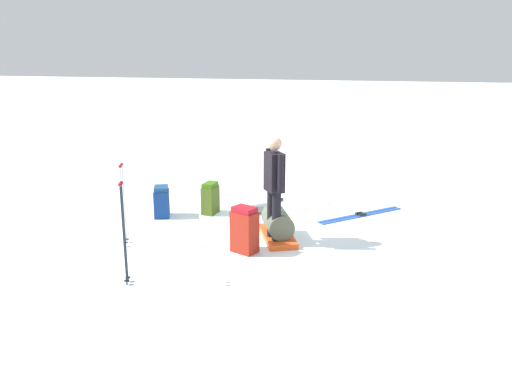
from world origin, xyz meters
TOP-DOWN VIEW (x-y plane):
  - ground_plane at (0.00, 0.00)m, footprint 80.00×80.00m
  - skier_standing at (0.42, 0.38)m, footprint 0.49×0.37m
  - ski_pair_near at (-1.89, 0.05)m, footprint 0.19×1.96m
  - ski_pair_far at (-1.30, 1.67)m, footprint 1.37×1.47m
  - backpack_large_dark at (-0.47, -1.85)m, footprint 0.44×0.37m
  - backpack_bright at (-0.84, -1.05)m, footprint 0.38×0.27m
  - backpack_small_spare at (0.87, 0.02)m, footprint 0.39×0.44m
  - ski_poles_planted_near at (0.97, -1.86)m, footprint 0.22×0.11m
  - ski_poles_planted_far at (2.27, -1.22)m, footprint 0.16×0.10m
  - gear_sled at (0.21, 0.40)m, footprint 1.16×0.81m
  - sleeping_mat_rolled at (-1.00, -0.21)m, footprint 0.49×0.53m

SIDE VIEW (x-z plane):
  - ground_plane at x=0.00m, z-range 0.00..0.00m
  - ski_pair_near at x=-1.89m, z-range -0.01..0.04m
  - ski_pair_far at x=-1.30m, z-range -0.01..0.04m
  - sleeping_mat_rolled at x=-1.00m, z-range 0.00..0.18m
  - gear_sled at x=0.21m, z-range -0.02..0.47m
  - backpack_large_dark at x=-0.47m, z-range -0.01..0.56m
  - backpack_bright at x=-0.84m, z-range -0.01..0.58m
  - backpack_small_spare at x=0.87m, z-range -0.01..0.70m
  - ski_poles_planted_near at x=0.97m, z-range 0.07..1.36m
  - ski_poles_planted_far at x=2.27m, z-range 0.07..1.44m
  - skier_standing at x=0.42m, z-range 0.10..1.80m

